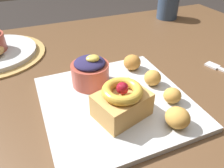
# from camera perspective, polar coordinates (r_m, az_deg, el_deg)

# --- Properties ---
(dining_table) EXTENTS (1.36, 0.94, 0.73)m
(dining_table) POSITION_cam_1_polar(r_m,az_deg,el_deg) (0.61, -0.58, -6.34)
(dining_table) COLOR brown
(dining_table) RESTS_ON ground_plane
(front_plate) EXTENTS (0.30, 0.30, 0.01)m
(front_plate) POSITION_cam_1_polar(r_m,az_deg,el_deg) (0.48, 0.92, -4.58)
(front_plate) COLOR silver
(front_plate) RESTS_ON dining_table
(cake_slice) EXTENTS (0.12, 0.10, 0.08)m
(cake_slice) POSITION_cam_1_polar(r_m,az_deg,el_deg) (0.42, 2.57, -4.50)
(cake_slice) COLOR tan
(cake_slice) RESTS_ON front_plate
(berry_ramekin) EXTENTS (0.09, 0.09, 0.07)m
(berry_ramekin) POSITION_cam_1_polar(r_m,az_deg,el_deg) (0.51, -5.60, 3.20)
(berry_ramekin) COLOR #B24C3D
(berry_ramekin) RESTS_ON front_plate
(fritter_front) EXTENTS (0.04, 0.04, 0.04)m
(fritter_front) POSITION_cam_1_polar(r_m,az_deg,el_deg) (0.52, 10.39, 1.58)
(fritter_front) COLOR gold
(fritter_front) RESTS_ON front_plate
(fritter_middle) EXTENTS (0.04, 0.04, 0.04)m
(fritter_middle) POSITION_cam_1_polar(r_m,az_deg,el_deg) (0.57, 5.20, 5.58)
(fritter_middle) COLOR #BC7F38
(fritter_middle) RESTS_ON front_plate
(fritter_back) EXTENTS (0.05, 0.05, 0.04)m
(fritter_back) POSITION_cam_1_polar(r_m,az_deg,el_deg) (0.43, 16.50, -8.29)
(fritter_back) COLOR gold
(fritter_back) RESTS_ON front_plate
(fritter_extra) EXTENTS (0.04, 0.04, 0.03)m
(fritter_extra) POSITION_cam_1_polar(r_m,az_deg,el_deg) (0.48, 15.24, -2.86)
(fritter_extra) COLOR gold
(fritter_extra) RESTS_ON front_plate
(fork) EXTENTS (0.05, 0.13, 0.00)m
(fork) POSITION_cam_1_polar(r_m,az_deg,el_deg) (0.66, 26.87, 3.10)
(fork) COLOR silver
(fork) RESTS_ON dining_table
(coffee_mug) EXTENTS (0.09, 0.09, 0.10)m
(coffee_mug) POSITION_cam_1_polar(r_m,az_deg,el_deg) (1.00, 14.19, 18.77)
(coffee_mug) COLOR #334766
(coffee_mug) RESTS_ON dining_table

